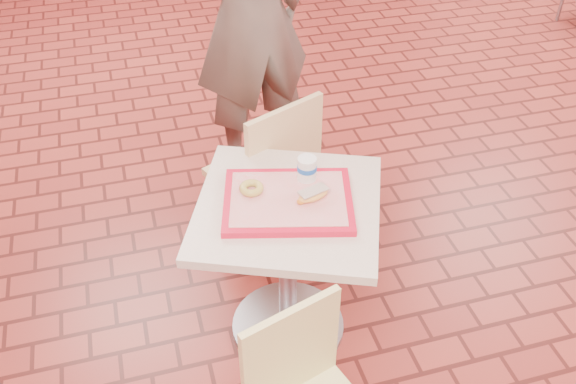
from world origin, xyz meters
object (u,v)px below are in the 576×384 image
object	(u,v)px
customer	(250,13)
serving_tray	(288,201)
ring_donut	(251,188)
main_table	(288,249)
paper_cup	(307,168)
chair_main_back	(270,170)
long_john_donut	(313,195)

from	to	relation	value
customer	serving_tray	size ratio (longest dim) A/B	3.85
ring_donut	customer	bearing A→B (deg)	76.83
main_table	serving_tray	bearing A→B (deg)	90.00
serving_tray	ring_donut	xyz separation A→B (m)	(-0.13, 0.08, 0.03)
paper_cup	customer	bearing A→B (deg)	87.32
chair_main_back	customer	distance (m)	0.90
chair_main_back	serving_tray	size ratio (longest dim) A/B	1.82
chair_main_back	long_john_donut	world-z (taller)	chair_main_back
main_table	paper_cup	distance (m)	0.36
main_table	serving_tray	xyz separation A→B (m)	(0.00, 0.00, 0.26)
chair_main_back	serving_tray	distance (m)	0.60
customer	paper_cup	size ratio (longest dim) A/B	19.48
main_table	paper_cup	world-z (taller)	paper_cup
paper_cup	long_john_donut	bearing A→B (deg)	-97.19
main_table	serving_tray	world-z (taller)	serving_tray
serving_tray	long_john_donut	size ratio (longest dim) A/B	3.47
ring_donut	long_john_donut	world-z (taller)	long_john_donut
ring_donut	paper_cup	world-z (taller)	paper_cup
main_table	serving_tray	size ratio (longest dim) A/B	1.50
serving_tray	paper_cup	bearing A→B (deg)	42.75
serving_tray	ring_donut	distance (m)	0.15
customer	paper_cup	bearing A→B (deg)	73.65
customer	long_john_donut	world-z (taller)	customer
serving_tray	main_table	bearing A→B (deg)	-90.00
serving_tray	customer	bearing A→B (deg)	82.94
customer	long_john_donut	xyz separation A→B (m)	(-0.07, -1.34, -0.16)
main_table	customer	size ratio (longest dim) A/B	0.39
customer	ring_donut	xyz separation A→B (m)	(-0.29, -1.23, -0.16)
long_john_donut	paper_cup	bearing A→B (deg)	82.81
customer	paper_cup	xyz separation A→B (m)	(-0.06, -1.21, -0.13)
main_table	paper_cup	bearing A→B (deg)	42.75
main_table	chair_main_back	size ratio (longest dim) A/B	0.83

